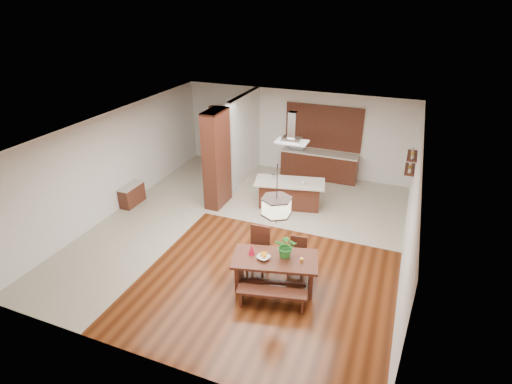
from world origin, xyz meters
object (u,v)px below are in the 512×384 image
at_px(foliage_plant, 286,246).
at_px(pendant_lantern, 277,195).
at_px(dining_chair_left, 257,250).
at_px(island_cup, 303,183).
at_px(dining_table, 275,266).
at_px(hallway_console, 132,195).
at_px(dining_chair_right, 297,257).
at_px(range_hood, 292,128).
at_px(kitchen_island, 290,194).
at_px(dining_bench, 272,299).
at_px(microwave, 297,145).
at_px(fruit_bowl, 263,257).

bearing_deg(foliage_plant, pendant_lantern, -144.22).
height_order(dining_chair_left, foliage_plant, foliage_plant).
height_order(pendant_lantern, island_cup, pendant_lantern).
relative_size(dining_table, island_cup, 17.62).
height_order(hallway_console, pendant_lantern, pendant_lantern).
relative_size(dining_chair_right, range_hood, 0.97).
bearing_deg(pendant_lantern, island_cup, 95.92).
xyz_separation_m(hallway_console, dining_chair_left, (4.70, -1.62, 0.22)).
relative_size(kitchen_island, island_cup, 19.53).
height_order(dining_chair_left, kitchen_island, dining_chair_left).
distance_m(dining_bench, dining_chair_right, 1.30).
bearing_deg(island_cup, foliage_plant, -80.65).
height_order(dining_bench, island_cup, island_cup).
xyz_separation_m(dining_bench, kitchen_island, (-0.94, 4.28, 0.23)).
height_order(dining_table, range_hood, range_hood).
relative_size(pendant_lantern, microwave, 2.72).
xyz_separation_m(fruit_bowl, microwave, (-1.06, 6.17, 0.30)).
distance_m(dining_chair_left, range_hood, 3.77).
bearing_deg(pendant_lantern, dining_chair_right, 64.65).
xyz_separation_m(hallway_console, range_hood, (4.48, 1.61, 2.15)).
relative_size(dining_chair_left, kitchen_island, 0.49).
bearing_deg(pendant_lantern, fruit_bowl, -152.99).
bearing_deg(dining_chair_left, island_cup, 84.09).
distance_m(hallway_console, fruit_bowl, 5.50).
relative_size(kitchen_island, range_hood, 2.41).
relative_size(hallway_console, dining_bench, 0.62).
bearing_deg(hallway_console, range_hood, 19.77).
xyz_separation_m(hallway_console, microwave, (3.98, 4.01, 0.77)).
xyz_separation_m(dining_chair_left, kitchen_island, (-0.22, 3.22, -0.10)).
bearing_deg(dining_chair_right, fruit_bowl, -129.45).
distance_m(hallway_console, island_cup, 5.16).
relative_size(fruit_bowl, island_cup, 2.45).
bearing_deg(island_cup, dining_chair_right, -77.09).
xyz_separation_m(dining_chair_right, foliage_plant, (-0.11, -0.50, 0.57)).
distance_m(dining_chair_left, microwave, 5.70).
xyz_separation_m(dining_bench, dining_chair_right, (0.15, 1.27, 0.24)).
height_order(dining_chair_right, microwave, microwave).
relative_size(pendant_lantern, kitchen_island, 0.60).
relative_size(fruit_bowl, range_hood, 0.30).
xyz_separation_m(fruit_bowl, island_cup, (-0.15, 3.70, 0.10)).
xyz_separation_m(dining_chair_right, fruit_bowl, (-0.53, -0.75, 0.34)).
height_order(dining_chair_left, fruit_bowl, dining_chair_left).
distance_m(hallway_console, pendant_lantern, 5.97).
bearing_deg(microwave, dining_table, -88.87).
relative_size(dining_chair_right, pendant_lantern, 0.67).
xyz_separation_m(fruit_bowl, kitchen_island, (-0.56, 3.76, -0.35)).
bearing_deg(foliage_plant, fruit_bowl, -148.69).
distance_m(foliage_plant, island_cup, 3.49).
bearing_deg(foliage_plant, dining_table, -144.22).
distance_m(kitchen_island, range_hood, 2.03).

